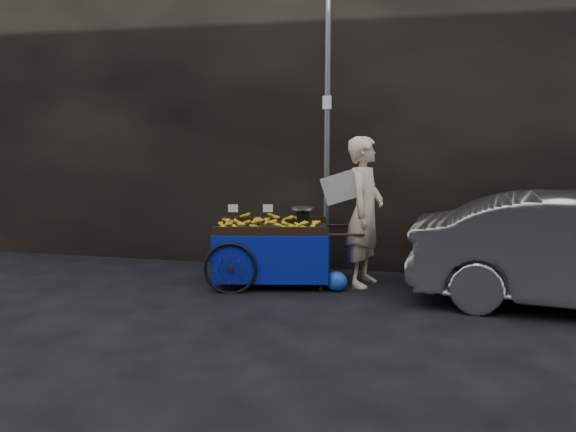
# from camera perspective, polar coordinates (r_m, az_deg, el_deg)

# --- Properties ---
(ground) EXTENTS (80.00, 80.00, 0.00)m
(ground) POSITION_cam_1_polar(r_m,az_deg,el_deg) (6.89, -0.33, -8.36)
(ground) COLOR black
(ground) RESTS_ON ground
(building_wall) EXTENTS (13.50, 2.00, 5.00)m
(building_wall) POSITION_cam_1_polar(r_m,az_deg,el_deg) (9.11, 5.90, 11.62)
(building_wall) COLOR black
(building_wall) RESTS_ON ground
(street_pole) EXTENTS (0.12, 0.10, 4.00)m
(street_pole) POSITION_cam_1_polar(r_m,az_deg,el_deg) (7.82, 4.01, 8.54)
(street_pole) COLOR slate
(street_pole) RESTS_ON ground
(banana_cart) EXTENTS (2.16, 1.29, 1.10)m
(banana_cart) POSITION_cam_1_polar(r_m,az_deg,el_deg) (7.42, -2.01, -1.77)
(banana_cart) COLOR black
(banana_cart) RESTS_ON ground
(vendor) EXTENTS (0.88, 0.80, 1.95)m
(vendor) POSITION_cam_1_polar(r_m,az_deg,el_deg) (7.36, 7.79, 0.42)
(vendor) COLOR beige
(vendor) RESTS_ON ground
(plastic_bag) EXTENTS (0.28, 0.22, 0.25)m
(plastic_bag) POSITION_cam_1_polar(r_m,az_deg,el_deg) (7.19, 4.92, -6.62)
(plastic_bag) COLOR blue
(plastic_bag) RESTS_ON ground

